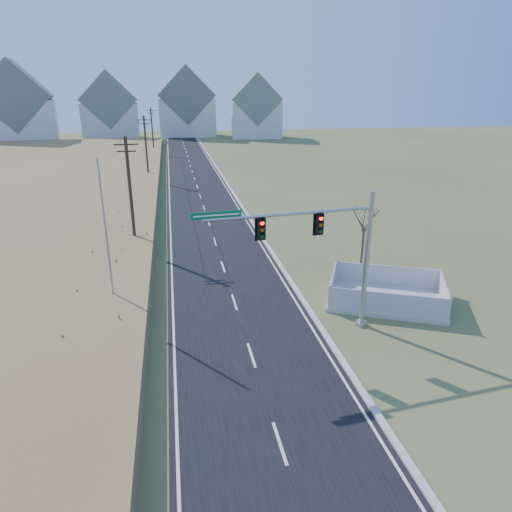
{
  "coord_description": "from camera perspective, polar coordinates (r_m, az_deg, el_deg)",
  "views": [
    {
      "loc": [
        -3.29,
        -20.95,
        12.23
      ],
      "look_at": [
        1.12,
        2.82,
        3.4
      ],
      "focal_mm": 32.0,
      "sensor_mm": 36.0,
      "label": 1
    }
  ],
  "objects": [
    {
      "name": "utility_pole_near",
      "position": [
        36.88,
        -15.41,
        7.54
      ],
      "size": [
        1.8,
        0.26,
        9.0
      ],
      "color": "#422D1E",
      "rests_on": "ground"
    },
    {
      "name": "bare_tree",
      "position": [
        31.08,
        13.45,
        4.61
      ],
      "size": [
        1.99,
        1.99,
        5.26
      ],
      "color": "#4C3F33",
      "rests_on": "ground"
    },
    {
      "name": "condo_nnw",
      "position": [
        129.9,
        -17.79,
        16.82
      ],
      "size": [
        14.93,
        11.17,
        17.03
      ],
      "rotation": [
        0.0,
        0.0,
        0.07
      ],
      "color": "silver",
      "rests_on": "ground"
    },
    {
      "name": "condo_n",
      "position": [
        133.14,
        -8.65,
        17.86
      ],
      "size": [
        15.27,
        10.2,
        18.54
      ],
      "color": "silver",
      "rests_on": "ground"
    },
    {
      "name": "curb",
      "position": [
        72.37,
        -4.54,
        10.34
      ],
      "size": [
        0.3,
        180.0,
        0.18
      ],
      "primitive_type": "cube",
      "color": "#B2AFA8",
      "rests_on": "ground"
    },
    {
      "name": "utility_pole_far",
      "position": [
        96.3,
        -12.84,
        15.09
      ],
      "size": [
        1.8,
        0.26,
        9.0
      ],
      "color": "#422D1E",
      "rests_on": "ground"
    },
    {
      "name": "condo_ne",
      "position": [
        127.22,
        0.05,
        17.63
      ],
      "size": [
        14.12,
        10.51,
        16.52
      ],
      "rotation": [
        0.0,
        0.0,
        -0.1
      ],
      "color": "silver",
      "rests_on": "ground"
    },
    {
      "name": "condo_nw",
      "position": [
        125.92,
        -27.64,
        15.84
      ],
      "size": [
        17.69,
        13.38,
        19.05
      ],
      "rotation": [
        0.0,
        0.0,
        0.14
      ],
      "color": "silver",
      "rests_on": "ground"
    },
    {
      "name": "road",
      "position": [
        72.07,
        -7.87,
        10.13
      ],
      "size": [
        8.0,
        180.0,
        0.06
      ],
      "primitive_type": "cube",
      "color": "black",
      "rests_on": "ground"
    },
    {
      "name": "flagpole",
      "position": [
        26.55,
        -17.94,
        0.06
      ],
      "size": [
        0.41,
        0.41,
        9.0
      ],
      "color": "#B7B5AD",
      "rests_on": "ground"
    },
    {
      "name": "fence_enclosure",
      "position": [
        29.07,
        15.92,
        -5.0
      ],
      "size": [
        8.14,
        7.08,
        1.56
      ],
      "rotation": [
        0.0,
        0.0,
        -0.43
      ],
      "color": "#B7B5AD",
      "rests_on": "ground"
    },
    {
      "name": "reed_marsh",
      "position": [
        65.41,
        -29.04,
        7.36
      ],
      "size": [
        38.0,
        110.0,
        1.3
      ],
      "primitive_type": "cube",
      "color": "olive",
      "rests_on": "ground"
    },
    {
      "name": "traffic_signal_mast",
      "position": [
        23.49,
        9.78,
        0.74
      ],
      "size": [
        9.39,
        1.26,
        7.5
      ],
      "rotation": [
        0.0,
        0.0,
        0.1
      ],
      "color": "#9EA0A5",
      "rests_on": "ground"
    },
    {
      "name": "open_sign",
      "position": [
        27.77,
        14.22,
        -5.9
      ],
      "size": [
        0.55,
        0.08,
        0.68
      ],
      "rotation": [
        0.0,
        0.0,
        -0.04
      ],
      "color": "white",
      "rests_on": "ground"
    },
    {
      "name": "utility_pole_mid",
      "position": [
        66.46,
        -13.57,
        13.0
      ],
      "size": [
        1.8,
        0.26,
        9.0
      ],
      "color": "#422D1E",
      "rests_on": "ground"
    },
    {
      "name": "ground",
      "position": [
        24.48,
        -1.4,
        -9.91
      ],
      "size": [
        260.0,
        260.0,
        0.0
      ],
      "primitive_type": "plane",
      "color": "#535D2D",
      "rests_on": "ground"
    }
  ]
}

